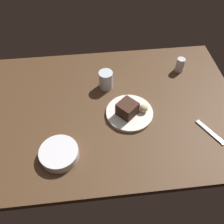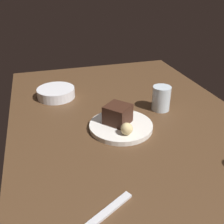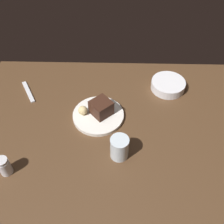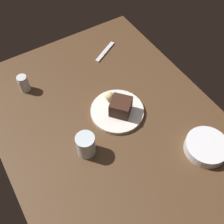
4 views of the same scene
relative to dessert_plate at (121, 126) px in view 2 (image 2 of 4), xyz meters
The scene contains 7 objects.
dining_table 8.87cm from the dessert_plate, 34.95° to the right, with size 120.00×84.00×3.00cm, color #4C331E.
dessert_plate is the anchor object (origin of this frame).
chocolate_cake_slice 4.29cm from the dessert_plate, 30.72° to the left, with size 7.65×7.74×6.40cm, color #381E14.
bread_roll 6.93cm from the dessert_plate, behind, with size 3.87×3.87×3.87cm, color #DBC184.
water_glass 21.23cm from the dessert_plate, 64.60° to the right, with size 6.90×6.90×9.34cm, color silver.
side_bowl 36.36cm from the dessert_plate, 30.64° to the left, with size 15.60×15.60×4.04cm, color silver.
dessert_spoon 36.01cm from the dessert_plate, 156.96° to the left, with size 15.00×1.80×0.70cm, color silver.
Camera 2 is at (-79.60, 29.25, 50.29)cm, focal length 42.33 mm.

